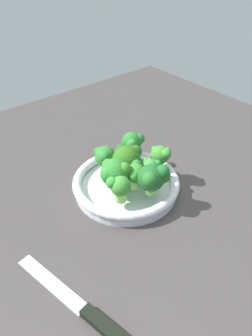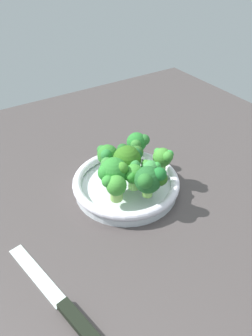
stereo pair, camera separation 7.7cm
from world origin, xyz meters
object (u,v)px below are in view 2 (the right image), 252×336
at_px(broccoli_floret_3, 114,186).
at_px(broccoli_floret_8, 129,158).
at_px(bowl, 126,184).
at_px(broccoli_floret_4, 113,172).
at_px(broccoli_floret_2, 107,155).
at_px(broccoli_floret_1, 151,170).
at_px(broccoli_floret_5, 151,179).
at_px(broccoli_floret_0, 137,143).
at_px(broccoli_floret_6, 163,157).
at_px(knife, 62,304).
at_px(broccoli_floret_7, 133,174).

bearing_deg(broccoli_floret_3, broccoli_floret_8, 36.84).
distance_m(bowl, broccoli_floret_4, 0.08).
distance_m(broccoli_floret_2, broccoli_floret_4, 0.09).
bearing_deg(broccoli_floret_2, broccoli_floret_8, -65.64).
relative_size(broccoli_floret_1, broccoli_floret_3, 0.92).
bearing_deg(broccoli_floret_4, broccoli_floret_5, -51.03).
height_order(bowl, broccoli_floret_0, broccoli_floret_0).
bearing_deg(broccoli_floret_2, broccoli_floret_6, -40.57).
distance_m(broccoli_floret_6, knife, 0.40).
height_order(broccoli_floret_0, broccoli_floret_4, broccoli_floret_4).
distance_m(broccoli_floret_1, broccoli_floret_5, 0.05).
relative_size(broccoli_floret_3, broccoli_floret_7, 0.98).
bearing_deg(broccoli_floret_6, broccoli_floret_8, 158.66).
bearing_deg(knife, broccoli_floret_1, 27.34).
bearing_deg(broccoli_floret_3, broccoli_floret_0, 39.71).
bearing_deg(broccoli_floret_5, bowl, 97.51).
bearing_deg(broccoli_floret_4, broccoli_floret_3, -115.74).
xyz_separation_m(broccoli_floret_0, broccoli_floret_2, (-0.09, -0.00, -0.00)).
height_order(bowl, knife, bowl).
height_order(broccoli_floret_6, broccoli_floret_7, same).
height_order(broccoli_floret_2, broccoli_floret_8, broccoli_floret_8).
height_order(broccoli_floret_4, knife, broccoli_floret_4).
bearing_deg(broccoli_floret_1, broccoli_floret_5, -127.62).
height_order(broccoli_floret_4, broccoli_floret_7, broccoli_floret_4).
bearing_deg(broccoli_floret_6, broccoli_floret_5, -143.72).
relative_size(broccoli_floret_2, broccoli_floret_6, 0.96).
xyz_separation_m(broccoli_floret_3, broccoli_floret_4, (0.02, 0.04, 0.01)).
relative_size(bowl, broccoli_floret_1, 4.58).
xyz_separation_m(broccoli_floret_1, knife, (-0.30, -0.15, -0.07)).
distance_m(bowl, broccoli_floret_7, 0.07).
xyz_separation_m(bowl, broccoli_floret_1, (0.04, -0.04, 0.05)).
bearing_deg(broccoli_floret_3, broccoli_floret_5, -24.64).
xyz_separation_m(broccoli_floret_1, broccoli_floret_2, (-0.05, 0.11, -0.00)).
height_order(broccoli_floret_1, broccoli_floret_5, broccoli_floret_5).
xyz_separation_m(broccoli_floret_5, broccoli_floret_6, (0.08, 0.06, -0.01)).
bearing_deg(broccoli_floret_1, broccoli_floret_7, 172.25).
xyz_separation_m(broccoli_floret_4, broccoli_floret_7, (0.04, -0.02, -0.01)).
height_order(broccoli_floret_3, knife, broccoli_floret_3).
distance_m(bowl, knife, 0.33).
bearing_deg(broccoli_floret_1, broccoli_floret_4, 160.15).
bearing_deg(bowl, broccoli_floret_1, -47.95).
bearing_deg(broccoli_floret_0, knife, -141.73).
relative_size(broccoli_floret_0, broccoli_floret_3, 1.04).
distance_m(broccoli_floret_7, knife, 0.31).
distance_m(broccoli_floret_2, broccoli_floret_7, 0.10).
relative_size(broccoli_floret_1, broccoli_floret_4, 0.73).
distance_m(broccoli_floret_0, broccoli_floret_1, 0.12).
relative_size(broccoli_floret_1, broccoli_floret_6, 0.89).
xyz_separation_m(broccoli_floret_1, broccoli_floret_7, (-0.05, 0.01, 0.00)).
bearing_deg(broccoli_floret_4, broccoli_floret_2, 68.46).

